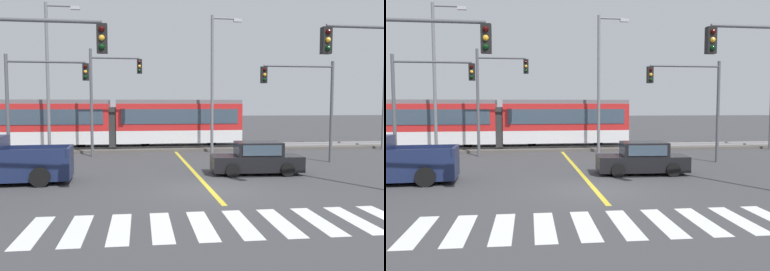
{
  "view_description": "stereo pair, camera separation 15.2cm",
  "coord_description": "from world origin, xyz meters",
  "views": [
    {
      "loc": [
        -2.94,
        -15.04,
        3.28
      ],
      "look_at": [
        0.25,
        6.63,
        1.6
      ],
      "focal_mm": 38.0,
      "sensor_mm": 36.0,
      "label": 1
    },
    {
      "loc": [
        -2.79,
        -15.06,
        3.28
      ],
      "look_at": [
        0.25,
        6.63,
        1.6
      ],
      "focal_mm": 38.0,
      "sensor_mm": 36.0,
      "label": 2
    }
  ],
  "objects": [
    {
      "name": "track_bed",
      "position": [
        0.0,
        14.73,
        0.09
      ],
      "size": [
        120.0,
        4.0,
        0.18
      ],
      "primitive_type": "cube",
      "color": "#56514C",
      "rests_on": "ground"
    },
    {
      "name": "traffic_light_mid_right",
      "position": [
        6.72,
        6.53,
        3.87
      ],
      "size": [
        4.25,
        0.38,
        5.69
      ],
      "color": "#515459",
      "rests_on": "ground"
    },
    {
      "name": "crosswalk_stripe_7",
      "position": [
        2.2,
        -4.45,
        0.0
      ],
      "size": [
        0.61,
        2.81,
        0.01
      ],
      "primitive_type": "cube",
      "rotation": [
        0.0,
        0.0,
        -0.02
      ],
      "color": "silver",
      "rests_on": "ground"
    },
    {
      "name": "traffic_light_near_left",
      "position": [
        -6.11,
        -2.05,
        4.12
      ],
      "size": [
        3.75,
        0.38,
        6.25
      ],
      "color": "#515459",
      "rests_on": "ground"
    },
    {
      "name": "crosswalk_stripe_0",
      "position": [
        -5.5,
        -4.3,
        0.0
      ],
      "size": [
        0.61,
        2.81,
        0.01
      ],
      "primitive_type": "cube",
      "rotation": [
        0.0,
        0.0,
        -0.02
      ],
      "color": "silver",
      "rests_on": "ground"
    },
    {
      "name": "light_rail_tram",
      "position": [
        -4.31,
        14.73,
        2.05
      ],
      "size": [
        18.5,
        2.64,
        3.43
      ],
      "color": "silver",
      "rests_on": "track_bed"
    },
    {
      "name": "traffic_light_mid_left",
      "position": [
        -7.89,
        7.24,
        3.95
      ],
      "size": [
        4.25,
        0.38,
        5.88
      ],
      "color": "#515459",
      "rests_on": "ground"
    },
    {
      "name": "rail_near",
      "position": [
        0.0,
        14.01,
        0.23
      ],
      "size": [
        120.0,
        0.08,
        0.1
      ],
      "primitive_type": "cube",
      "color": "#939399",
      "rests_on": "track_bed"
    },
    {
      "name": "crosswalk_stripe_1",
      "position": [
        -4.4,
        -4.32,
        0.0
      ],
      "size": [
        0.61,
        2.81,
        0.01
      ],
      "primitive_type": "cube",
      "rotation": [
        0.0,
        0.0,
        -0.02
      ],
      "color": "silver",
      "rests_on": "ground"
    },
    {
      "name": "crosswalk_stripe_5",
      "position": [
        0.0,
        -4.41,
        0.0
      ],
      "size": [
        0.61,
        2.81,
        0.01
      ],
      "primitive_type": "cube",
      "rotation": [
        0.0,
        0.0,
        -0.02
      ],
      "color": "silver",
      "rests_on": "ground"
    },
    {
      "name": "crosswalk_stripe_8",
      "position": [
        3.3,
        -4.47,
        0.0
      ],
      "size": [
        0.61,
        2.81,
        0.01
      ],
      "primitive_type": "cube",
      "rotation": [
        0.0,
        0.0,
        -0.02
      ],
      "color": "silver",
      "rests_on": "ground"
    },
    {
      "name": "lane_centre_line",
      "position": [
        0.0,
        5.16,
        0.0
      ],
      "size": [
        0.2,
        15.14,
        0.01
      ],
      "primitive_type": "cube",
      "color": "gold",
      "rests_on": "ground"
    },
    {
      "name": "traffic_light_far_left",
      "position": [
        -4.46,
        10.99,
        4.33
      ],
      "size": [
        3.25,
        0.38,
        6.72
      ],
      "color": "#515459",
      "rests_on": "ground"
    },
    {
      "name": "crosswalk_stripe_6",
      "position": [
        1.1,
        -4.43,
        0.0
      ],
      "size": [
        0.61,
        2.81,
        0.01
      ],
      "primitive_type": "cube",
      "rotation": [
        0.0,
        0.0,
        -0.02
      ],
      "color": "silver",
      "rests_on": "ground"
    },
    {
      "name": "crosswalk_stripe_3",
      "position": [
        -2.2,
        -4.36,
        0.0
      ],
      "size": [
        0.61,
        2.81,
        0.01
      ],
      "primitive_type": "cube",
      "rotation": [
        0.0,
        0.0,
        -0.02
      ],
      "color": "silver",
      "rests_on": "ground"
    },
    {
      "name": "street_lamp_centre",
      "position": [
        2.61,
        12.09,
        5.19
      ],
      "size": [
        2.11,
        0.28,
        9.23
      ],
      "color": "slate",
      "rests_on": "ground"
    },
    {
      "name": "rail_far",
      "position": [
        0.0,
        15.45,
        0.23
      ],
      "size": [
        120.0,
        0.08,
        0.1
      ],
      "primitive_type": "cube",
      "color": "#939399",
      "rests_on": "track_bed"
    },
    {
      "name": "sedan_crossing",
      "position": [
        2.85,
        3.35,
        0.7
      ],
      "size": [
        4.31,
        2.14,
        1.52
      ],
      "color": "black",
      "rests_on": "ground"
    },
    {
      "name": "street_lamp_west",
      "position": [
        -8.05,
        11.94,
        5.42
      ],
      "size": [
        2.17,
        0.28,
        9.66
      ],
      "color": "slate",
      "rests_on": "ground"
    },
    {
      "name": "crosswalk_stripe_2",
      "position": [
        -3.3,
        -4.34,
        0.0
      ],
      "size": [
        0.61,
        2.81,
        0.01
      ],
      "primitive_type": "cube",
      "rotation": [
        0.0,
        0.0,
        -0.02
      ],
      "color": "silver",
      "rests_on": "ground"
    },
    {
      "name": "pickup_truck",
      "position": [
        -8.34,
        2.51,
        0.84
      ],
      "size": [
        5.49,
        2.43,
        1.98
      ],
      "color": "#192347",
      "rests_on": "ground"
    },
    {
      "name": "crosswalk_stripe_4",
      "position": [
        -1.1,
        -4.39,
        0.0
      ],
      "size": [
        0.61,
        2.81,
        0.01
      ],
      "primitive_type": "cube",
      "rotation": [
        0.0,
        0.0,
        -0.02
      ],
      "color": "silver",
      "rests_on": "ground"
    },
    {
      "name": "ground_plane",
      "position": [
        0.0,
        0.0,
        0.0
      ],
      "size": [
        200.0,
        200.0,
        0.0
      ],
      "primitive_type": "plane",
      "color": "#3D3D3F"
    }
  ]
}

